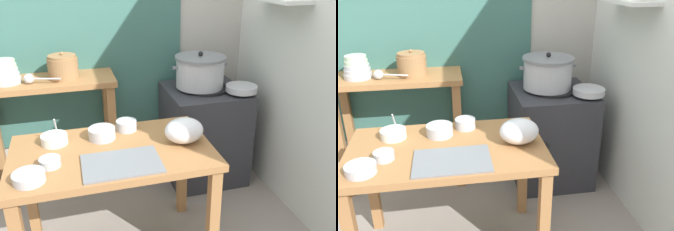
% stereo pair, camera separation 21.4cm
% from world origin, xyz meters
% --- Properties ---
extents(wall_back, '(4.40, 0.12, 2.60)m').
position_xyz_m(wall_back, '(0.08, 1.10, 1.30)').
color(wall_back, '#B2ADA3').
rests_on(wall_back, ground).
extents(wall_right, '(0.30, 3.20, 2.60)m').
position_xyz_m(wall_right, '(1.40, 0.20, 1.30)').
color(wall_right, silver).
rests_on(wall_right, ground).
extents(prep_table, '(1.10, 0.66, 0.72)m').
position_xyz_m(prep_table, '(0.08, -0.01, 0.61)').
color(prep_table, '#9E6B3D').
rests_on(prep_table, ground).
extents(back_shelf_table, '(0.96, 0.40, 0.90)m').
position_xyz_m(back_shelf_table, '(-0.26, 0.83, 0.68)').
color(back_shelf_table, '#9E6B3D').
rests_on(back_shelf_table, ground).
extents(stove_block, '(0.60, 0.61, 0.78)m').
position_xyz_m(stove_block, '(0.90, 0.70, 0.38)').
color(stove_block, '#2D2D33').
rests_on(stove_block, ground).
extents(steamer_pot, '(0.44, 0.39, 0.28)m').
position_xyz_m(steamer_pot, '(0.86, 0.72, 0.90)').
color(steamer_pot, '#B7BABF').
rests_on(steamer_pot, stove_block).
extents(clay_pot, '(0.21, 0.21, 0.19)m').
position_xyz_m(clay_pot, '(-0.14, 0.83, 0.98)').
color(clay_pot, olive).
rests_on(clay_pot, back_shelf_table).
extents(bowl_stack_enamel, '(0.19, 0.19, 0.17)m').
position_xyz_m(bowl_stack_enamel, '(-0.52, 0.82, 0.97)').
color(bowl_stack_enamel, '#B7BABF').
rests_on(bowl_stack_enamel, back_shelf_table).
extents(ladle, '(0.25, 0.10, 0.07)m').
position_xyz_m(ladle, '(-0.36, 0.76, 0.94)').
color(ladle, '#B7BABF').
rests_on(ladle, back_shelf_table).
extents(serving_tray, '(0.40, 0.28, 0.01)m').
position_xyz_m(serving_tray, '(0.11, -0.18, 0.72)').
color(serving_tray, slate).
rests_on(serving_tray, prep_table).
extents(plastic_bag, '(0.22, 0.18, 0.15)m').
position_xyz_m(plastic_bag, '(0.49, -0.03, 0.79)').
color(plastic_bag, white).
rests_on(plastic_bag, prep_table).
extents(wide_pan, '(0.23, 0.23, 0.05)m').
position_xyz_m(wide_pan, '(1.13, 0.53, 0.80)').
color(wide_pan, '#B7BABF').
rests_on(wide_pan, stove_block).
extents(prep_bowl_0, '(0.15, 0.15, 0.17)m').
position_xyz_m(prep_bowl_0, '(-0.22, 0.15, 0.75)').
color(prep_bowl_0, silver).
rests_on(prep_bowl_0, prep_table).
extents(prep_bowl_1, '(0.13, 0.13, 0.06)m').
position_xyz_m(prep_bowl_1, '(0.20, 0.22, 0.75)').
color(prep_bowl_1, '#B7BABF').
rests_on(prep_bowl_1, prep_table).
extents(prep_bowl_2, '(0.15, 0.15, 0.05)m').
position_xyz_m(prep_bowl_2, '(-0.33, -0.21, 0.75)').
color(prep_bowl_2, '#B7BABF').
rests_on(prep_bowl_2, prep_table).
extents(prep_bowl_3, '(0.11, 0.11, 0.05)m').
position_xyz_m(prep_bowl_3, '(-0.24, -0.10, 0.75)').
color(prep_bowl_3, '#B7BABF').
rests_on(prep_bowl_3, prep_table).
extents(prep_bowl_4, '(0.16, 0.16, 0.07)m').
position_xyz_m(prep_bowl_4, '(0.04, 0.14, 0.76)').
color(prep_bowl_4, '#B7BABF').
rests_on(prep_bowl_4, prep_table).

